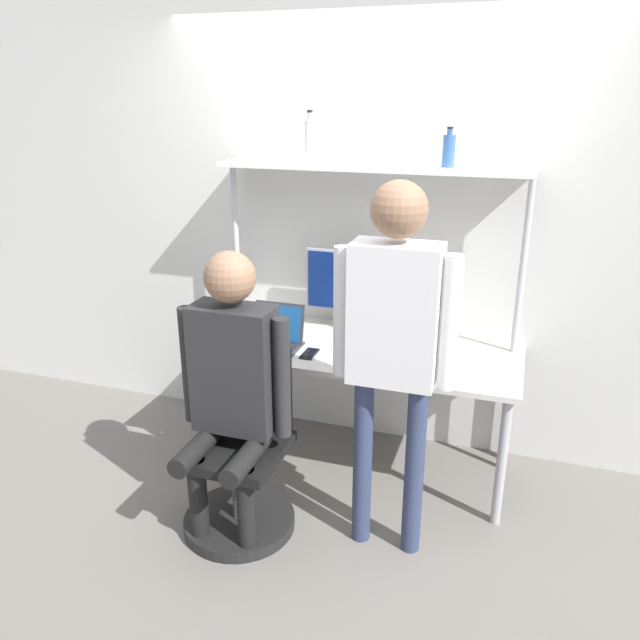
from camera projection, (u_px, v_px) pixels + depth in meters
The scene contains 12 objects.
ground_plane at pixel (336, 499), 3.38m from camera, with size 12.00×12.00×0.00m, color slate.
wall_back at pixel (378, 225), 3.64m from camera, with size 8.00×0.06×2.70m.
desk at pixel (358, 358), 3.51m from camera, with size 1.78×0.75×0.74m.
shelf_unit at pixel (371, 206), 3.41m from camera, with size 1.69×0.32×1.71m.
monitor at pixel (353, 287), 3.63m from camera, with size 0.56×0.21×0.48m.
laptop at pixel (276, 334), 3.49m from camera, with size 0.29×0.23×0.23m.
cell_phone at pixel (310, 354), 3.38m from camera, with size 0.07×0.15×0.01m.
office_chair at pixel (241, 474), 3.12m from camera, with size 0.56×0.56×0.92m.
person_seated at pixel (232, 376), 2.88m from camera, with size 0.55×0.48×1.43m.
person_standing at pixel (394, 327), 2.68m from camera, with size 0.55×0.24×1.75m.
bottle_clear at pixel (310, 140), 3.40m from camera, with size 0.06×0.06×0.28m.
bottle_blue at pixel (449, 150), 3.19m from camera, with size 0.07×0.07×0.20m.
Camera 1 is at (0.82, -2.73, 2.07)m, focal length 35.00 mm.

